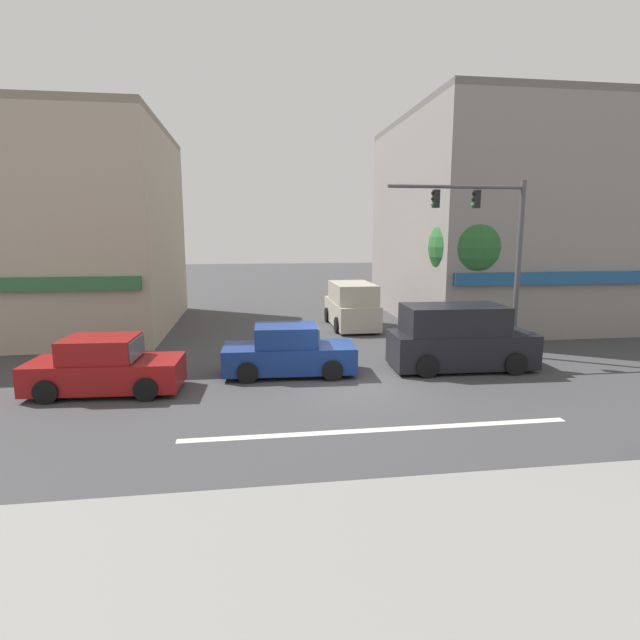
{
  "coord_description": "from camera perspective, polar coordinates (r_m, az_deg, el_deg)",
  "views": [
    {
      "loc": [
        -2.88,
        -13.91,
        4.4
      ],
      "look_at": [
        -0.59,
        2.0,
        1.6
      ],
      "focal_mm": 28.0,
      "sensor_mm": 36.0,
      "label": 1
    }
  ],
  "objects": [
    {
      "name": "ground_plane",
      "position": [
        14.87,
        3.39,
        -7.35
      ],
      "size": [
        120.0,
        120.0,
        0.0
      ],
      "primitive_type": "plane",
      "color": "#3D3D3F"
    },
    {
      "name": "lane_marking_stripe",
      "position": [
        11.66,
        6.9,
        -12.35
      ],
      "size": [
        9.0,
        0.24,
        0.01
      ],
      "primitive_type": "cube",
      "color": "silver",
      "rests_on": "ground"
    },
    {
      "name": "sidewalk_curb",
      "position": [
        7.5,
        17.95,
        -25.85
      ],
      "size": [
        40.0,
        5.0,
        0.16
      ],
      "primitive_type": "cube",
      "color": "gray",
      "rests_on": "ground"
    },
    {
      "name": "building_left_block",
      "position": [
        26.37,
        -29.68,
        9.01
      ],
      "size": [
        11.75,
        11.16,
        9.17
      ],
      "color": "tan",
      "rests_on": "ground"
    },
    {
      "name": "building_right_corner",
      "position": [
        28.19,
        20.73,
        10.63
      ],
      "size": [
        11.43,
        12.2,
        10.15
      ],
      "color": "gray",
      "rests_on": "ground"
    },
    {
      "name": "street_tree",
      "position": [
        21.98,
        16.33,
        7.96
      ],
      "size": [
        3.13,
        3.13,
        5.4
      ],
      "color": "#4C3823",
      "rests_on": "ground"
    },
    {
      "name": "utility_pole_near_left",
      "position": [
        20.71,
        -24.53,
        8.33
      ],
      "size": [
        1.4,
        0.22,
        8.01
      ],
      "color": "brown",
      "rests_on": "ground"
    },
    {
      "name": "utility_pole_far_right",
      "position": [
        25.18,
        16.25,
        9.64
      ],
      "size": [
        1.4,
        0.22,
        8.62
      ],
      "color": "brown",
      "rests_on": "ground"
    },
    {
      "name": "traffic_light_mast",
      "position": [
        18.59,
        19.22,
        8.65
      ],
      "size": [
        4.89,
        0.26,
        6.2
      ],
      "color": "#47474C",
      "rests_on": "ground"
    },
    {
      "name": "van_crossing_center",
      "position": [
        23.62,
        3.64,
        1.6
      ],
      "size": [
        2.04,
        4.6,
        2.11
      ],
      "color": "#B7B29E",
      "rests_on": "ground"
    },
    {
      "name": "sedan_waiting_far",
      "position": [
        15.74,
        -3.62,
        -3.7
      ],
      "size": [
        4.17,
        2.01,
        1.58
      ],
      "color": "navy",
      "rests_on": "ground"
    },
    {
      "name": "van_crossing_leftbound",
      "position": [
        16.9,
        15.57,
        -2.08
      ],
      "size": [
        4.67,
        2.17,
        2.11
      ],
      "color": "black",
      "rests_on": "ground"
    },
    {
      "name": "sedan_parked_curbside",
      "position": [
        15.16,
        -23.35,
        -5.03
      ],
      "size": [
        4.19,
        2.05,
        1.58
      ],
      "color": "maroon",
      "rests_on": "ground"
    }
  ]
}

